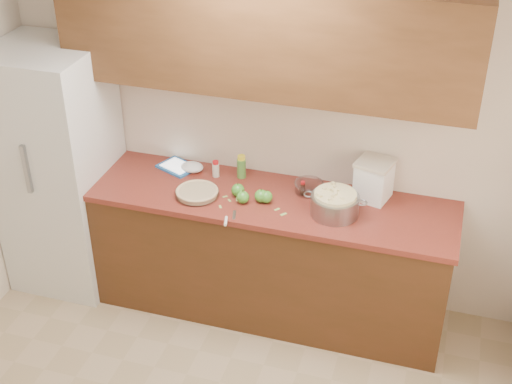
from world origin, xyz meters
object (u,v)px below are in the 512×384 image
(flour_canister, at_px, (374,179))
(tablet, at_px, (177,167))
(colander, at_px, (335,204))
(pie, at_px, (197,193))

(flour_canister, height_order, tablet, flour_canister)
(colander, bearing_deg, pie, -176.82)
(flour_canister, bearing_deg, pie, -164.24)
(tablet, bearing_deg, flour_canister, 23.81)
(pie, distance_m, flour_canister, 1.15)
(flour_canister, relative_size, tablet, 0.88)
(flour_canister, distance_m, tablet, 1.38)
(tablet, bearing_deg, pie, -25.52)
(pie, xyz_separation_m, tablet, (-0.26, 0.31, -0.02))
(colander, distance_m, flour_canister, 0.33)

